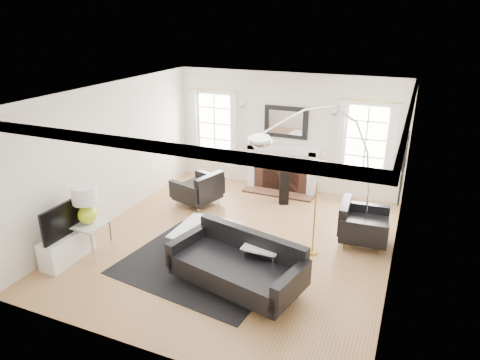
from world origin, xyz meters
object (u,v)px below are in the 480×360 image
at_px(armchair_left, 200,190).
at_px(gourd_lamp, 86,202).
at_px(fireplace, 282,169).
at_px(sofa, 239,265).
at_px(arc_floor_lamp, 318,174).
at_px(coffee_table, 206,231).
at_px(armchair_right, 361,225).

height_order(armchair_left, gourd_lamp, gourd_lamp).
bearing_deg(fireplace, sofa, -81.76).
relative_size(fireplace, arc_floor_lamp, 0.62).
relative_size(armchair_left, arc_floor_lamp, 0.42).
distance_m(sofa, arc_floor_lamp, 2.04).
height_order(fireplace, coffee_table, fireplace).
relative_size(gourd_lamp, arc_floor_lamp, 0.25).
relative_size(armchair_right, gourd_lamp, 1.46).
bearing_deg(coffee_table, sofa, -37.48).
distance_m(armchair_right, coffee_table, 2.87).
bearing_deg(coffee_table, armchair_right, 29.89).
height_order(armchair_right, coffee_table, armchair_right).
relative_size(armchair_left, coffee_table, 1.10).
bearing_deg(coffee_table, gourd_lamp, -155.21).
xyz_separation_m(armchair_left, gourd_lamp, (-0.77, -2.64, 0.66)).
relative_size(fireplace, armchair_left, 1.49).
height_order(armchair_left, coffee_table, armchair_left).
distance_m(sofa, armchair_right, 2.65).
height_order(sofa, armchair_left, sofa).
xyz_separation_m(fireplace, sofa, (0.59, -4.05, -0.17)).
xyz_separation_m(sofa, armchair_left, (-2.02, 2.51, -0.01)).
xyz_separation_m(fireplace, arc_floor_lamp, (1.40, -2.55, 0.94)).
height_order(gourd_lamp, arc_floor_lamp, arc_floor_lamp).
bearing_deg(coffee_table, armchair_left, 121.06).
relative_size(armchair_right, arc_floor_lamp, 0.37).
bearing_deg(coffee_table, arc_floor_lamp, 24.00).
bearing_deg(arc_floor_lamp, coffee_table, -156.00).
distance_m(coffee_table, gourd_lamp, 2.12).
bearing_deg(sofa, gourd_lamp, -177.27).
height_order(sofa, gourd_lamp, gourd_lamp).
distance_m(fireplace, sofa, 4.09).
bearing_deg(gourd_lamp, arc_floor_lamp, 24.40).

